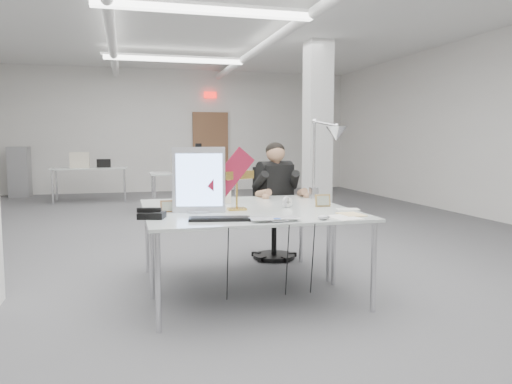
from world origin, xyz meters
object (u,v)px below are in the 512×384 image
Objects in this scene: seated_person at (275,181)px; bankers_lamp at (237,192)px; desk_main at (259,217)px; beige_monitor at (208,184)px; monitor at (199,180)px; architect_lamp at (323,161)px; desk_phone at (152,215)px; office_chair at (274,208)px; laptop at (277,221)px.

bankers_lamp is at bearing -141.22° from seated_person.
beige_monitor is at bearing 104.53° from desk_main.
bankers_lamp is at bearing -80.15° from beige_monitor.
beige_monitor is at bearing 85.40° from monitor.
bankers_lamp is 1.05m from architect_lamp.
desk_main is at bearing -97.78° from bankers_lamp.
monitor is at bearing -150.76° from seated_person.
desk_main is 1.84× the size of seated_person.
desk_main is at bearing -22.37° from monitor.
seated_person is 1.33m from bankers_lamp.
beige_monitor reaches higher than desk_phone.
seated_person reaches higher than desk_main.
office_chair is 2.00m from laptop.
desk_main is 9.17× the size of desk_phone.
monitor is 1.79× the size of bankers_lamp.
office_chair is 0.31m from seated_person.
desk_phone is (-0.41, -0.23, -0.25)m from monitor.
seated_person is 3.17× the size of bankers_lamp.
beige_monitor is at bearing -168.66° from seated_person.
bankers_lamp is 1.57× the size of desk_phone.
monitor reaches higher than desk_main.
office_chair is at bearing 95.21° from architect_lamp.
laptop is at bearing -138.72° from architect_lamp.
beige_monitor reaches higher than bankers_lamp.
laptop is 1.92× the size of desk_phone.
monitor is 2.82× the size of desk_phone.
desk_phone is at bearing -154.10° from office_chair.
beige_monitor is at bearing -166.23° from office_chair.
seated_person is 4.99× the size of desk_phone.
desk_main is 1.18m from architect_lamp.
beige_monitor is 0.45× the size of architect_lamp.
monitor reaches higher than bankers_lamp.
bankers_lamp is 0.64m from beige_monitor.
monitor reaches higher than laptop.
architect_lamp is (0.81, 1.08, 0.39)m from laptop.
office_chair is at bearing 74.23° from laptop.
office_chair is at bearing 29.75° from beige_monitor.
office_chair is at bearing 68.71° from desk_main.
desk_phone is at bearing -171.37° from architect_lamp.
desk_main is 3.25× the size of monitor.
laptop is (0.48, -0.68, -0.26)m from monitor.
seated_person is 1.95m from laptop.
office_chair reaches higher than desk_main.
office_chair is 1.41m from bankers_lamp.
architect_lamp is (1.29, 0.40, 0.13)m from monitor.
laptop is 0.76m from bankers_lamp.
monitor is (-1.04, -1.23, 0.44)m from office_chair.
desk_phone is (-1.45, -1.46, 0.19)m from office_chair.
desk_main is at bearing 11.58° from desk_phone.
seated_person is 0.86m from architect_lamp.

